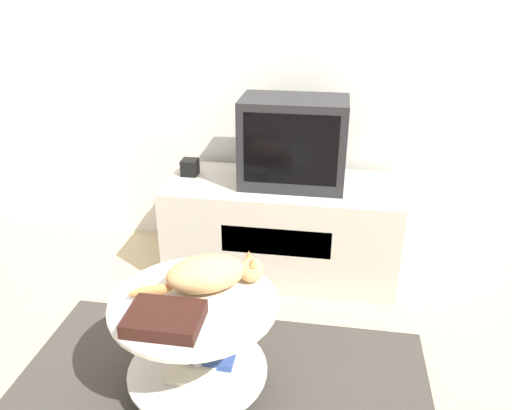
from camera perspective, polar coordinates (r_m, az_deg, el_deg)
The scene contains 9 objects.
ground_plane at distance 2.30m, azimuth -4.27°, elevation -20.87°, with size 12.00×12.00×0.00m, color tan.
wall_back at distance 3.01m, azimuth 1.29°, elevation 18.34°, with size 8.00×0.05×2.60m.
rug at distance 2.29m, azimuth -4.28°, elevation -20.69°, with size 1.80×1.05×0.02m.
tv_stand at distance 2.95m, azimuth 2.90°, elevation -2.62°, with size 1.32×0.56×0.57m.
tv at distance 2.74m, azimuth 4.28°, elevation 7.15°, with size 0.57×0.34×0.48m.
speaker at distance 2.95m, azimuth -7.56°, elevation 4.30°, with size 0.09×0.09×0.09m.
coffee_table at distance 2.13m, azimuth -6.84°, elevation -14.65°, with size 0.67×0.67×0.45m.
dvd_box at distance 1.90m, azimuth -10.41°, elevation -12.66°, with size 0.27×0.21×0.05m.
cat at distance 2.05m, azimuth -5.34°, elevation -7.81°, with size 0.51×0.32×0.14m.
Camera 1 is at (0.41, -1.55, 1.65)m, focal length 35.00 mm.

